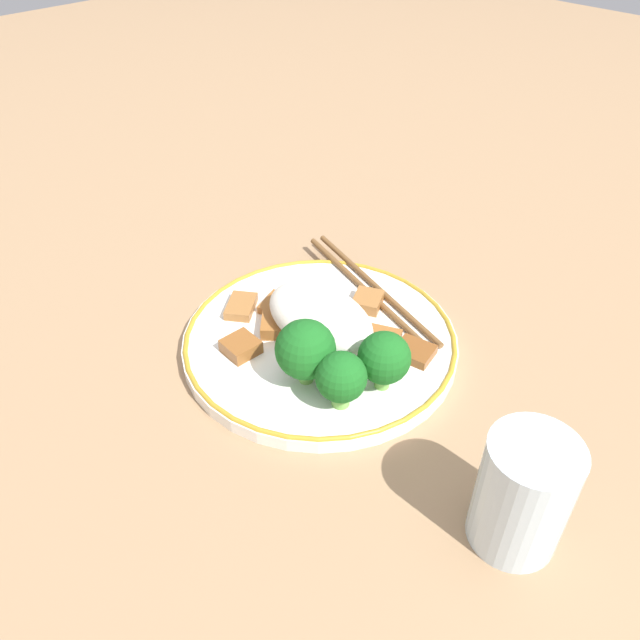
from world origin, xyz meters
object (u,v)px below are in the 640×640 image
at_px(broccoli_back_left, 305,350).
at_px(broccoli_back_right, 384,358).
at_px(plate, 320,340).
at_px(chopsticks, 370,288).
at_px(drinking_glass, 523,494).
at_px(broccoli_back_center, 341,378).

xyz_separation_m(broccoli_back_left, broccoli_back_right, (-0.05, -0.04, -0.00)).
distance_m(plate, chopsticks, 0.09).
bearing_deg(broccoli_back_right, broccoli_back_left, 39.39).
distance_m(broccoli_back_right, drinking_glass, 0.16).
xyz_separation_m(broccoli_back_center, chopsticks, (0.09, -0.14, -0.03)).
height_order(plate, broccoli_back_right, broccoli_back_right).
bearing_deg(broccoli_back_center, plate, -33.27).
height_order(broccoli_back_center, drinking_glass, drinking_glass).
relative_size(broccoli_back_right, chopsticks, 0.26).
bearing_deg(drinking_glass, broccoli_back_right, -13.25).
height_order(plate, broccoli_back_center, broccoli_back_center).
relative_size(plate, broccoli_back_center, 4.95).
distance_m(broccoli_back_center, drinking_glass, 0.17).
height_order(chopsticks, drinking_glass, drinking_glass).
bearing_deg(chopsticks, broccoli_back_left, 109.78).
bearing_deg(chopsticks, drinking_glass, 152.37).
relative_size(broccoli_back_left, drinking_glass, 0.67).
xyz_separation_m(broccoli_back_left, drinking_glass, (-0.21, -0.01, -0.00)).
bearing_deg(broccoli_back_right, plate, -5.48).
height_order(broccoli_back_right, drinking_glass, drinking_glass).
xyz_separation_m(plate, broccoli_back_left, (-0.03, 0.05, 0.04)).
bearing_deg(broccoli_back_center, drinking_glass, -178.40).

